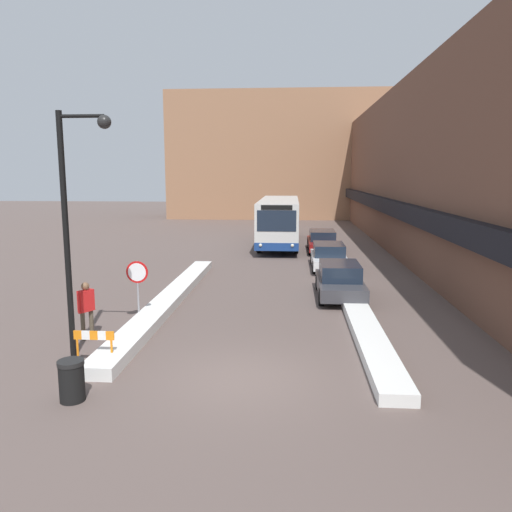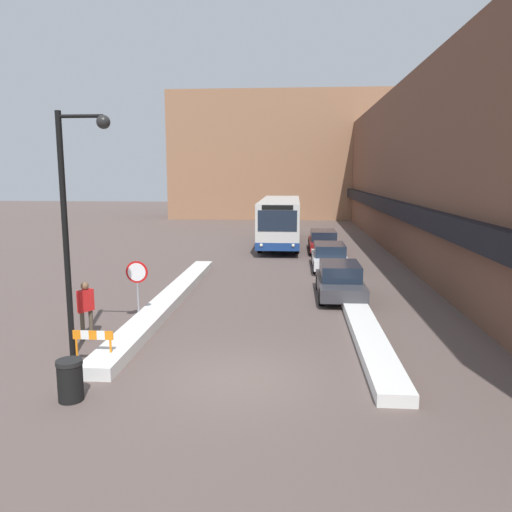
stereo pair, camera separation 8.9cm
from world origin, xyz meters
TOP-DOWN VIEW (x-y plane):
  - ground_plane at (0.00, 0.00)m, footprint 160.00×160.00m
  - building_row_right at (9.98, 24.00)m, footprint 5.50×60.00m
  - building_backdrop_far at (0.00, 47.72)m, footprint 26.00×8.00m
  - snow_bank_left at (-3.60, 7.18)m, footprint 0.90×15.26m
  - snow_bank_right at (3.60, 5.76)m, footprint 0.90×14.17m
  - city_bus at (0.28, 23.98)m, footprint 2.70×12.26m
  - parked_car_front at (3.20, 8.65)m, footprint 1.84×4.31m
  - parked_car_middle at (3.20, 15.02)m, footprint 1.85×4.53m
  - parked_car_back at (3.20, 21.12)m, footprint 1.88×4.74m
  - stop_sign at (-4.05, 4.62)m, footprint 0.76×0.08m
  - street_lamp at (-4.58, 1.20)m, footprint 1.46×0.36m
  - pedestrian at (-5.08, 2.72)m, footprint 0.43×0.53m
  - trash_bin at (-3.68, -1.47)m, footprint 0.59×0.59m
  - construction_barricade at (-4.01, 0.66)m, footprint 1.10×0.06m

SIDE VIEW (x-z plane):
  - ground_plane at x=0.00m, z-range 0.00..0.00m
  - snow_bank_right at x=3.60m, z-range 0.00..0.31m
  - snow_bank_left at x=-3.60m, z-range 0.00..0.35m
  - trash_bin at x=-3.68m, z-range 0.00..0.95m
  - construction_barricade at x=-4.01m, z-range 0.20..1.14m
  - parked_car_middle at x=3.20m, z-range 0.01..1.37m
  - parked_car_back at x=3.20m, z-range 0.01..1.40m
  - parked_car_front at x=3.20m, z-range 0.01..1.44m
  - pedestrian at x=-5.08m, z-range 0.18..1.98m
  - stop_sign at x=-4.05m, z-range 0.47..2.61m
  - city_bus at x=0.28m, z-range 0.15..3.43m
  - street_lamp at x=-4.58m, z-range 0.77..7.46m
  - building_row_right at x=9.98m, z-range -0.02..10.51m
  - building_backdrop_far at x=0.00m, z-range 0.00..14.17m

